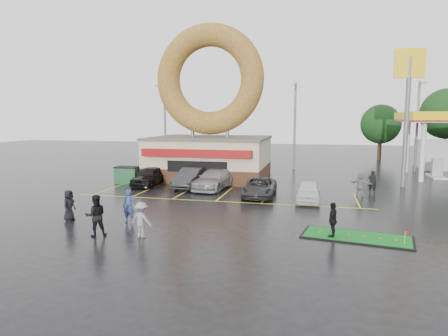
% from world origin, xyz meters
% --- Properties ---
extents(ground, '(120.00, 120.00, 0.00)m').
position_xyz_m(ground, '(0.00, 0.00, 0.00)').
color(ground, black).
rests_on(ground, ground).
extents(donut_shop, '(10.20, 8.70, 13.50)m').
position_xyz_m(donut_shop, '(-3.00, 12.97, 4.46)').
color(donut_shop, '#472B19').
rests_on(donut_shop, ground).
extents(shell_sign, '(2.20, 0.36, 10.60)m').
position_xyz_m(shell_sign, '(13.00, 12.00, 7.38)').
color(shell_sign, slate).
rests_on(shell_sign, ground).
extents(streetlight_left, '(0.40, 2.21, 9.00)m').
position_xyz_m(streetlight_left, '(-10.00, 19.92, 4.78)').
color(streetlight_left, slate).
rests_on(streetlight_left, ground).
extents(streetlight_mid, '(0.40, 2.21, 9.00)m').
position_xyz_m(streetlight_mid, '(4.00, 20.92, 4.78)').
color(streetlight_mid, slate).
rests_on(streetlight_mid, ground).
extents(streetlight_right, '(0.40, 2.21, 9.00)m').
position_xyz_m(streetlight_right, '(16.00, 21.92, 4.78)').
color(streetlight_right, slate).
rests_on(streetlight_right, ground).
extents(tree_far_c, '(6.30, 6.30, 9.00)m').
position_xyz_m(tree_far_c, '(22.00, 34.00, 5.84)').
color(tree_far_c, '#332114').
rests_on(tree_far_c, ground).
extents(tree_far_d, '(4.90, 4.90, 7.00)m').
position_xyz_m(tree_far_d, '(14.00, 32.00, 4.53)').
color(tree_far_d, '#332114').
rests_on(tree_far_d, ground).
extents(car_black, '(1.95, 4.50, 1.51)m').
position_xyz_m(car_black, '(-6.70, 8.00, 0.76)').
color(car_black, black).
rests_on(car_black, ground).
extents(car_dgrey, '(1.98, 4.75, 1.53)m').
position_xyz_m(car_dgrey, '(-3.14, 8.00, 0.76)').
color(car_dgrey, '#28282A').
rests_on(car_dgrey, ground).
extents(car_silver, '(2.76, 5.39, 1.50)m').
position_xyz_m(car_silver, '(-1.24, 7.77, 0.75)').
color(car_silver, '#96969B').
rests_on(car_silver, ground).
extents(car_grey, '(2.26, 4.68, 1.29)m').
position_xyz_m(car_grey, '(2.54, 5.66, 0.64)').
color(car_grey, '#2C2D2F').
rests_on(car_grey, ground).
extents(car_white, '(1.57, 3.85, 1.31)m').
position_xyz_m(car_white, '(5.88, 4.73, 0.65)').
color(car_white, silver).
rests_on(car_white, ground).
extents(person_blue, '(0.66, 0.45, 1.76)m').
position_xyz_m(person_blue, '(-3.05, -2.80, 0.88)').
color(person_blue, navy).
rests_on(person_blue, ground).
extents(person_blackjkt, '(1.19, 1.13, 1.94)m').
position_xyz_m(person_blackjkt, '(-3.47, -5.29, 0.97)').
color(person_blackjkt, black).
rests_on(person_blackjkt, ground).
extents(person_hoodie, '(1.17, 0.82, 1.64)m').
position_xyz_m(person_hoodie, '(-1.35, -4.97, 0.82)').
color(person_hoodie, gray).
rests_on(person_hoodie, ground).
extents(person_bystander, '(0.54, 0.82, 1.65)m').
position_xyz_m(person_bystander, '(-6.34, -3.12, 0.83)').
color(person_bystander, black).
rests_on(person_bystander, ground).
extents(person_cameraman, '(0.58, 1.03, 1.67)m').
position_xyz_m(person_cameraman, '(7.14, -3.10, 0.83)').
color(person_cameraman, black).
rests_on(person_cameraman, ground).
extents(person_walker_near, '(1.59, 1.13, 1.65)m').
position_xyz_m(person_walker_near, '(9.36, 7.42, 0.83)').
color(person_walker_near, gray).
rests_on(person_walker_near, ground).
extents(person_walker_far, '(0.67, 0.51, 1.66)m').
position_xyz_m(person_walker_far, '(10.28, 8.63, 0.83)').
color(person_walker_far, black).
rests_on(person_walker_far, ground).
extents(dumpster, '(1.88, 1.33, 1.30)m').
position_xyz_m(dumpster, '(-8.95, 8.68, 0.65)').
color(dumpster, '#1B4828').
rests_on(dumpster, ground).
extents(putting_green, '(5.13, 2.88, 0.61)m').
position_xyz_m(putting_green, '(8.23, -2.77, 0.04)').
color(putting_green, black).
rests_on(putting_green, ground).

